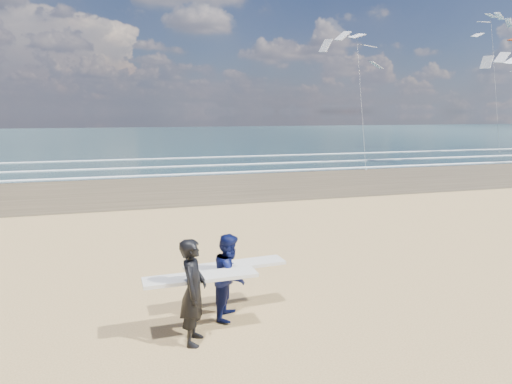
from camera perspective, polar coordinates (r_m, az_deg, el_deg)
name	(u,v)px	position (r m, az deg, el deg)	size (l,w,h in m)	color
wet_sand_strip	(452,174)	(34.63, 23.33, 2.09)	(220.00, 12.00, 0.01)	#483B26
ocean	(248,135)	(83.44, -1.06, 7.08)	(220.00, 100.00, 0.02)	#183035
foam_breakers	(376,159)	(42.82, 14.72, 4.01)	(220.00, 11.70, 0.05)	white
surfer_near	(194,290)	(8.74, -7.75, -12.04)	(2.22, 1.07, 2.01)	black
surfer_far	(230,275)	(9.73, -3.23, -10.33)	(2.23, 1.24, 1.80)	#0C1343
kite_1	(360,87)	(37.04, 12.90, 12.66)	(5.57, 4.71, 11.31)	slate
kite_5	(494,74)	(57.41, 27.65, 12.93)	(5.22, 4.67, 15.76)	slate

